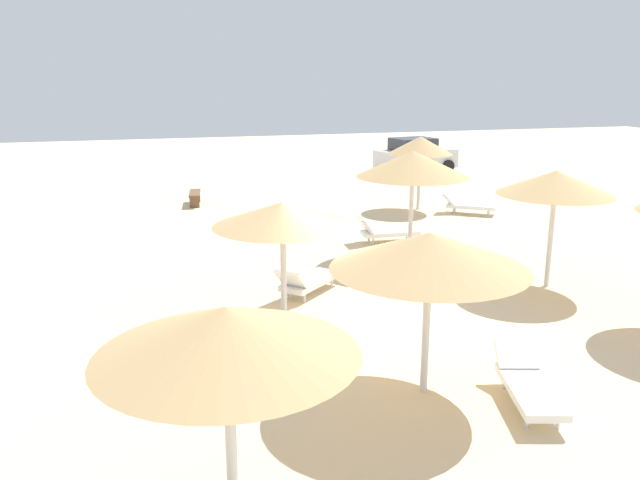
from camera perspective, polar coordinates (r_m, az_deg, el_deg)
The scene contains 14 objects.
ground_plane at distance 12.44m, azimuth 3.81°, elevation -8.72°, with size 80.00×80.00×0.00m, color beige.
parasol_0 at distance 17.22m, azimuth 8.14°, elevation 6.60°, with size 2.95×2.95×2.92m.
parasol_1 at distance 9.87m, azimuth 9.58°, elevation -0.98°, with size 3.03×3.03×2.59m.
parasol_3 at distance 6.60m, azimuth -8.19°, elevation -8.00°, with size 2.72×2.72×2.67m.
parasol_4 at distance 15.74m, azimuth 19.96°, elevation 4.72°, with size 2.64×2.64×2.75m.
parasol_5 at distance 12.59m, azimuth -3.31°, elevation 2.24°, with size 2.74×2.74×2.48m.
parasol_6 at distance 23.86m, azimuth 8.79°, elevation 8.19°, with size 2.33×2.33×2.67m.
lounger_0 at distance 19.33m, azimuth 5.81°, elevation 0.75°, with size 1.88×0.73×0.80m.
lounger_1 at distance 10.58m, azimuth 17.77°, elevation -11.92°, with size 1.14×2.00×0.71m.
lounger_4 at distance 16.00m, azimuth 12.40°, elevation -2.48°, with size 1.92×0.73×0.72m.
lounger_5 at distance 14.73m, azimuth -1.13°, elevation -3.60°, with size 1.80×1.74×0.77m.
lounger_6 at distance 23.71m, azimuth 12.82°, elevation 3.02°, with size 1.91×1.61×0.74m.
bench_0 at distance 25.14m, azimuth -10.92°, elevation 3.83°, with size 0.58×1.54×0.49m.
parked_car at distance 33.12m, azimuth 8.34°, elevation 7.31°, with size 4.24×2.54×1.72m.
Camera 1 is at (-3.89, -10.75, 4.91)m, focal length 36.48 mm.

